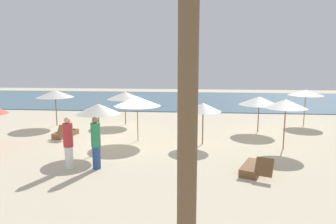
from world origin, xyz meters
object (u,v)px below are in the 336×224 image
(umbrella_3, at_px, (137,101))
(lounger_1, at_px, (253,168))
(umbrella_8, at_px, (259,101))
(person_0, at_px, (68,143))
(umbrella_5, at_px, (286,104))
(umbrella_4, at_px, (55,94))
(umbrella_2, at_px, (125,96))
(person_1, at_px, (96,142))
(lounger_4, at_px, (65,133))
(umbrella_0, at_px, (203,107))
(umbrella_7, at_px, (306,93))
(umbrella_1, at_px, (98,109))

(umbrella_3, height_order, lounger_1, umbrella_3)
(umbrella_8, xyz_separation_m, person_0, (-8.08, -6.75, -0.79))
(umbrella_8, bearing_deg, umbrella_5, -81.86)
(umbrella_4, relative_size, person_0, 1.15)
(umbrella_2, xyz_separation_m, umbrella_4, (-4.15, -0.81, 0.15))
(umbrella_4, distance_m, person_1, 8.83)
(umbrella_3, distance_m, lounger_4, 4.37)
(lounger_1, bearing_deg, person_0, -178.24)
(umbrella_0, bearing_deg, umbrella_7, 39.37)
(umbrella_7, height_order, person_1, umbrella_7)
(umbrella_2, height_order, lounger_4, umbrella_2)
(umbrella_4, relative_size, umbrella_7, 1.01)
(umbrella_1, bearing_deg, person_1, -74.84)
(umbrella_5, relative_size, person_0, 1.18)
(umbrella_0, bearing_deg, umbrella_8, 42.72)
(umbrella_1, bearing_deg, umbrella_7, 33.26)
(umbrella_3, xyz_separation_m, lounger_4, (-3.96, 0.42, -1.80))
(person_0, bearing_deg, umbrella_4, 118.72)
(umbrella_5, height_order, person_0, umbrella_5)
(umbrella_5, height_order, umbrella_7, umbrella_5)
(umbrella_8, bearing_deg, person_1, -136.72)
(umbrella_1, xyz_separation_m, lounger_1, (6.16, -1.79, -1.75))
(umbrella_0, bearing_deg, lounger_4, 173.94)
(umbrella_8, bearing_deg, lounger_1, -102.28)
(lounger_4, relative_size, person_1, 0.89)
(umbrella_8, height_order, person_0, umbrella_8)
(umbrella_0, relative_size, umbrella_8, 0.90)
(umbrella_7, relative_size, lounger_1, 1.23)
(umbrella_1, bearing_deg, umbrella_5, 9.94)
(person_1, bearing_deg, umbrella_2, 96.06)
(lounger_4, relative_size, person_0, 0.90)
(lounger_1, bearing_deg, person_1, -178.82)
(umbrella_1, height_order, umbrella_4, umbrella_4)
(umbrella_5, bearing_deg, person_0, -158.30)
(umbrella_0, xyz_separation_m, umbrella_7, (6.45, 5.29, 0.23))
(umbrella_4, distance_m, umbrella_5, 13.14)
(lounger_4, bearing_deg, umbrella_8, 11.77)
(umbrella_5, distance_m, person_1, 8.31)
(umbrella_4, bearing_deg, umbrella_1, -49.78)
(umbrella_3, distance_m, umbrella_4, 6.51)
(person_0, bearing_deg, umbrella_1, 76.22)
(umbrella_4, height_order, person_0, umbrella_4)
(lounger_1, bearing_deg, umbrella_5, 59.27)
(umbrella_3, bearing_deg, umbrella_1, -119.43)
(umbrella_3, relative_size, lounger_1, 1.29)
(umbrella_2, bearing_deg, person_0, -91.08)
(umbrella_5, bearing_deg, lounger_1, -120.73)
(lounger_1, height_order, lounger_4, lounger_4)
(person_0, bearing_deg, lounger_4, 115.91)
(umbrella_4, distance_m, umbrella_8, 12.09)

